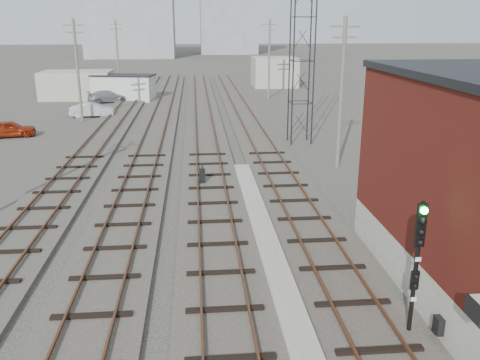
{
  "coord_description": "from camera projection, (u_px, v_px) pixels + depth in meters",
  "views": [
    {
      "loc": [
        -2.25,
        -1.83,
        8.62
      ],
      "look_at": [
        -0.41,
        18.75,
        2.2
      ],
      "focal_mm": 38.0,
      "sensor_mm": 36.0,
      "label": 1
    }
  ],
  "objects": [
    {
      "name": "ground",
      "position": [
        213.0,
        97.0,
        61.56
      ],
      "size": [
        320.0,
        320.0,
        0.0
      ],
      "primitive_type": "plane",
      "color": "#282621",
      "rests_on": "ground"
    },
    {
      "name": "track_right",
      "position": [
        253.0,
        131.0,
        41.76
      ],
      "size": [
        3.2,
        90.0,
        0.39
      ],
      "color": "#332D28",
      "rests_on": "ground"
    },
    {
      "name": "track_mid_right",
      "position": [
        205.0,
        132.0,
        41.42
      ],
      "size": [
        3.2,
        90.0,
        0.39
      ],
      "color": "#332D28",
      "rests_on": "ground"
    },
    {
      "name": "track_mid_left",
      "position": [
        155.0,
        133.0,
        41.08
      ],
      "size": [
        3.2,
        90.0,
        0.39
      ],
      "color": "#332D28",
      "rests_on": "ground"
    },
    {
      "name": "track_left",
      "position": [
        105.0,
        133.0,
        40.74
      ],
      "size": [
        3.2,
        90.0,
        0.39
      ],
      "color": "#332D28",
      "rests_on": "ground"
    },
    {
      "name": "platform_curb",
      "position": [
        278.0,
        276.0,
        17.81
      ],
      "size": [
        0.9,
        28.0,
        0.26
      ],
      "primitive_type": "cube",
      "color": "gray",
      "rests_on": "ground"
    },
    {
      "name": "lattice_tower",
      "position": [
        303.0,
        39.0,
        36.02
      ],
      "size": [
        1.6,
        1.6,
        15.0
      ],
      "color": "black",
      "rests_on": "ground"
    },
    {
      "name": "utility_pole_left_b",
      "position": [
        77.0,
        68.0,
        44.8
      ],
      "size": [
        1.8,
        0.24,
        9.0
      ],
      "color": "#595147",
      "rests_on": "ground"
    },
    {
      "name": "utility_pole_left_c",
      "position": [
        117.0,
        52.0,
        68.58
      ],
      "size": [
        1.8,
        0.24,
        9.0
      ],
      "color": "#595147",
      "rests_on": "ground"
    },
    {
      "name": "utility_pole_right_a",
      "position": [
        342.0,
        90.0,
        30.25
      ],
      "size": [
        1.8,
        0.24,
        9.0
      ],
      "color": "#595147",
      "rests_on": "ground"
    },
    {
      "name": "utility_pole_right_b",
      "position": [
        269.0,
        57.0,
        58.78
      ],
      "size": [
        1.8,
        0.24,
        9.0
      ],
      "color": "#595147",
      "rests_on": "ground"
    },
    {
      "name": "apartment_right",
      "position": [
        228.0,
        6.0,
        143.99
      ],
      "size": [
        16.0,
        12.0,
        26.0
      ],
      "primitive_type": "cube",
      "color": "gray",
      "rests_on": "ground"
    },
    {
      "name": "shed_left",
      "position": [
        77.0,
        85.0,
        59.72
      ],
      "size": [
        8.0,
        5.0,
        3.2
      ],
      "primitive_type": "cube",
      "color": "gray",
      "rests_on": "ground"
    },
    {
      "name": "shed_right",
      "position": [
        274.0,
        72.0,
        71.24
      ],
      "size": [
        6.0,
        6.0,
        4.0
      ],
      "primitive_type": "cube",
      "color": "gray",
      "rests_on": "ground"
    },
    {
      "name": "signal_mast",
      "position": [
        417.0,
        260.0,
        13.87
      ],
      "size": [
        0.4,
        0.41,
        4.09
      ],
      "color": "gray",
      "rests_on": "ground"
    },
    {
      "name": "switch_stand",
      "position": [
        202.0,
        176.0,
        27.81
      ],
      "size": [
        0.33,
        0.33,
        1.2
      ],
      "rotation": [
        0.0,
        0.0,
        0.2
      ],
      "color": "black",
      "rests_on": "ground"
    },
    {
      "name": "site_trailer",
      "position": [
        124.0,
        87.0,
        58.27
      ],
      "size": [
        7.5,
        4.44,
        2.95
      ],
      "rotation": [
        0.0,
        0.0,
        -0.21
      ],
      "color": "silver",
      "rests_on": "ground"
    },
    {
      "name": "car_red",
      "position": [
        10.0,
        129.0,
        39.76
      ],
      "size": [
        4.07,
        2.34,
        1.31
      ],
      "primitive_type": "imported",
      "rotation": [
        0.0,
        0.0,
        1.79
      ],
      "color": "maroon",
      "rests_on": "ground"
    },
    {
      "name": "car_silver",
      "position": [
        92.0,
        110.0,
        48.31
      ],
      "size": [
        4.12,
        1.64,
        1.33
      ],
      "primitive_type": "imported",
      "rotation": [
        0.0,
        0.0,
        1.63
      ],
      "color": "#B5B7BE",
      "rests_on": "ground"
    },
    {
      "name": "car_grey",
      "position": [
        108.0,
        96.0,
        57.15
      ],
      "size": [
        4.94,
        3.23,
        1.33
      ],
      "primitive_type": "imported",
      "rotation": [
        0.0,
        0.0,
        1.89
      ],
      "color": "gray",
      "rests_on": "ground"
    }
  ]
}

